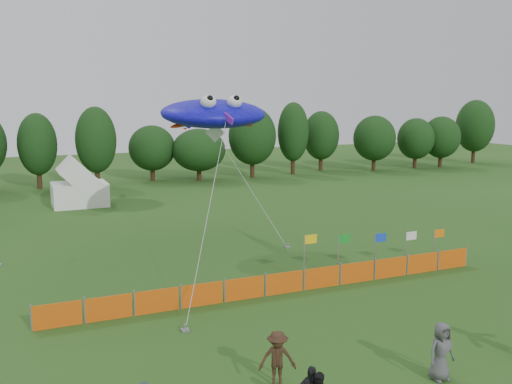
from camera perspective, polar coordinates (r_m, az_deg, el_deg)
name	(u,v)px	position (r m, az deg, el deg)	size (l,w,h in m)	color
ground	(330,377)	(19.63, 7.38, -17.89)	(160.00, 160.00, 0.00)	#234C16
treeline	(120,145)	(60.96, -13.41, 4.63)	(104.57, 8.78, 8.36)	#382314
tent_right	(79,187)	(49.99, -17.24, 0.49)	(4.50, 3.60, 3.18)	white
barrier_fence	(284,283)	(26.77, 2.84, -9.06)	(21.90, 0.06, 1.00)	#D9510C
flag_row	(374,245)	(30.45, 11.69, -5.24)	(8.73, 0.38, 2.28)	gray
spectator_c	(277,359)	(18.56, 2.16, -16.35)	(1.18, 0.68, 1.82)	#362215
spectator_e	(441,351)	(19.84, 18.02, -14.91)	(0.94, 0.61, 1.92)	#4D4C51
stingray_kite	(212,114)	(35.70, -4.44, 7.82)	(9.31, 21.81, 9.21)	#1610E4
small_kite_white	(233,161)	(36.32, -2.30, 3.08)	(3.52, 5.41, 7.37)	white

